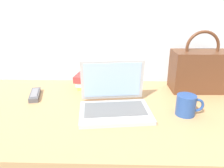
{
  "coord_description": "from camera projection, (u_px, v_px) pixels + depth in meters",
  "views": [
    {
      "loc": [
        0.04,
        -0.91,
        0.49
      ],
      "look_at": [
        0.02,
        0.0,
        0.15
      ],
      "focal_mm": 34.82,
      "sensor_mm": 36.0,
      "label": 1
    }
  ],
  "objects": [
    {
      "name": "laptop",
      "position": [
        114.0,
        101.0,
        0.98
      ],
      "size": [
        0.34,
        0.29,
        0.22
      ],
      "color": "#B2B5BA",
      "rests_on": "desk"
    },
    {
      "name": "desk",
      "position": [
        109.0,
        111.0,
        1.02
      ],
      "size": [
        1.6,
        0.76,
        0.03
      ],
      "color": "tan",
      "rests_on": "ground"
    },
    {
      "name": "remote_control_near",
      "position": [
        35.0,
        95.0,
        1.14
      ],
      "size": [
        0.08,
        0.17,
        0.02
      ],
      "color": "#4C4C51",
      "rests_on": "desk"
    },
    {
      "name": "coffee_mug",
      "position": [
        187.0,
        105.0,
        0.94
      ],
      "size": [
        0.12,
        0.08,
        0.09
      ],
      "color": "#26478C",
      "rests_on": "desk"
    },
    {
      "name": "book_stack",
      "position": [
        93.0,
        81.0,
        1.24
      ],
      "size": [
        0.21,
        0.16,
        0.08
      ],
      "color": "#D8BF4C",
      "rests_on": "desk"
    },
    {
      "name": "handbag",
      "position": [
        199.0,
        70.0,
        1.19
      ],
      "size": [
        0.3,
        0.17,
        0.33
      ],
      "color": "#59331E",
      "rests_on": "desk"
    }
  ]
}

